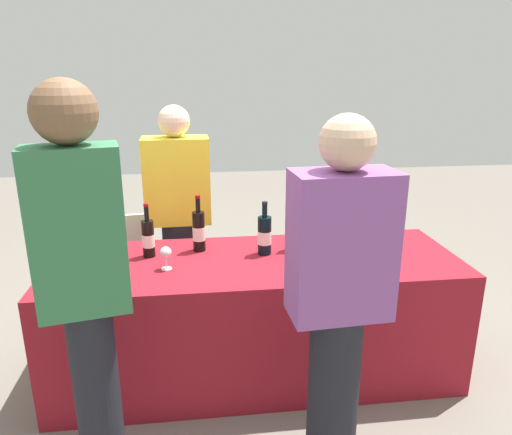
# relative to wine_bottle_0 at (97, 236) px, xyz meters

# --- Properties ---
(ground_plane) EXTENTS (12.00, 12.00, 0.00)m
(ground_plane) POSITION_rel_wine_bottle_0_xyz_m (0.90, -0.16, -0.86)
(ground_plane) COLOR slate
(tasting_table) EXTENTS (2.34, 0.80, 0.74)m
(tasting_table) POSITION_rel_wine_bottle_0_xyz_m (0.90, -0.16, -0.49)
(tasting_table) COLOR maroon
(tasting_table) RESTS_ON ground_plane
(wine_bottle_0) EXTENTS (0.07, 0.07, 0.33)m
(wine_bottle_0) POSITION_rel_wine_bottle_0_xyz_m (0.00, 0.00, 0.00)
(wine_bottle_0) COLOR black
(wine_bottle_0) RESTS_ON tasting_table
(wine_bottle_1) EXTENTS (0.07, 0.07, 0.32)m
(wine_bottle_1) POSITION_rel_wine_bottle_0_xyz_m (0.29, -0.04, -0.01)
(wine_bottle_1) COLOR black
(wine_bottle_1) RESTS_ON tasting_table
(wine_bottle_2) EXTENTS (0.07, 0.07, 0.34)m
(wine_bottle_2) POSITION_rel_wine_bottle_0_xyz_m (0.58, 0.02, 0.00)
(wine_bottle_2) COLOR black
(wine_bottle_2) RESTS_ON tasting_table
(wine_bottle_3) EXTENTS (0.08, 0.08, 0.32)m
(wine_bottle_3) POSITION_rel_wine_bottle_0_xyz_m (0.96, -0.09, -0.00)
(wine_bottle_3) COLOR black
(wine_bottle_3) RESTS_ON tasting_table
(wine_bottle_4) EXTENTS (0.07, 0.07, 0.33)m
(wine_bottle_4) POSITION_rel_wine_bottle_0_xyz_m (1.15, -0.04, -0.00)
(wine_bottle_4) COLOR black
(wine_bottle_4) RESTS_ON tasting_table
(wine_bottle_5) EXTENTS (0.07, 0.07, 0.33)m
(wine_bottle_5) POSITION_rel_wine_bottle_0_xyz_m (1.40, -0.05, -0.00)
(wine_bottle_5) COLOR black
(wine_bottle_5) RESTS_ON tasting_table
(wine_glass_0) EXTENTS (0.07, 0.07, 0.15)m
(wine_glass_0) POSITION_rel_wine_bottle_0_xyz_m (0.09, -0.23, -0.01)
(wine_glass_0) COLOR silver
(wine_glass_0) RESTS_ON tasting_table
(wine_glass_1) EXTENTS (0.06, 0.06, 0.13)m
(wine_glass_1) POSITION_rel_wine_bottle_0_xyz_m (0.40, -0.24, -0.03)
(wine_glass_1) COLOR silver
(wine_glass_1) RESTS_ON tasting_table
(wine_glass_2) EXTENTS (0.07, 0.07, 0.15)m
(wine_glass_2) POSITION_rel_wine_bottle_0_xyz_m (1.27, -0.37, -0.01)
(wine_glass_2) COLOR silver
(wine_glass_2) RESTS_ON tasting_table
(wine_glass_3) EXTENTS (0.06, 0.06, 0.14)m
(wine_glass_3) POSITION_rel_wine_bottle_0_xyz_m (1.43, -0.22, -0.02)
(wine_glass_3) COLOR silver
(wine_glass_3) RESTS_ON tasting_table
(wine_glass_4) EXTENTS (0.07, 0.07, 0.12)m
(wine_glass_4) POSITION_rel_wine_bottle_0_xyz_m (1.60, -0.27, -0.04)
(wine_glass_4) COLOR silver
(wine_glass_4) RESTS_ON tasting_table
(server_pouring) EXTENTS (0.44, 0.25, 1.56)m
(server_pouring) POSITION_rel_wine_bottle_0_xyz_m (0.45, 0.50, -0.03)
(server_pouring) COLOR black
(server_pouring) RESTS_ON ground_plane
(guest_0) EXTENTS (0.37, 0.25, 1.75)m
(guest_0) POSITION_rel_wine_bottle_0_xyz_m (0.13, -0.91, 0.13)
(guest_0) COLOR black
(guest_0) RESTS_ON ground_plane
(guest_1) EXTENTS (0.42, 0.25, 1.63)m
(guest_1) POSITION_rel_wine_bottle_0_xyz_m (1.15, -0.95, 0.02)
(guest_1) COLOR black
(guest_1) RESTS_ON ground_plane
(menu_board) EXTENTS (0.58, 0.10, 0.76)m
(menu_board) POSITION_rel_wine_bottle_0_xyz_m (-0.10, 0.72, -0.48)
(menu_board) COLOR white
(menu_board) RESTS_ON ground_plane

